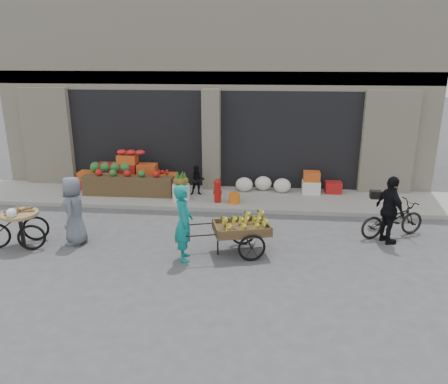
# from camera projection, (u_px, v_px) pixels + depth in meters

# --- Properties ---
(ground) EXTENTS (80.00, 80.00, 0.00)m
(ground) POSITION_uv_depth(u_px,v_px,m) (184.00, 258.00, 9.62)
(ground) COLOR #424244
(ground) RESTS_ON ground
(sidewalk) EXTENTS (18.00, 2.20, 0.12)m
(sidewalk) POSITION_uv_depth(u_px,v_px,m) (208.00, 198.00, 13.49)
(sidewalk) COLOR gray
(sidewalk) RESTS_ON ground
(building) EXTENTS (14.00, 6.45, 7.00)m
(building) POSITION_uv_depth(u_px,v_px,m) (221.00, 80.00, 16.22)
(building) COLOR beige
(building) RESTS_ON ground
(fruit_display) EXTENTS (3.10, 1.12, 1.24)m
(fruit_display) POSITION_uv_depth(u_px,v_px,m) (132.00, 174.00, 13.80)
(fruit_display) COLOR #AA1718
(fruit_display) RESTS_ON sidewalk
(pineapple_bin) EXTENTS (0.52, 0.52, 0.50)m
(pineapple_bin) POSITION_uv_depth(u_px,v_px,m) (181.00, 192.00, 12.99)
(pineapple_bin) COLOR silver
(pineapple_bin) RESTS_ON sidewalk
(fire_hydrant) EXTENTS (0.22, 0.22, 0.71)m
(fire_hydrant) POSITION_uv_depth(u_px,v_px,m) (218.00, 190.00, 12.80)
(fire_hydrant) COLOR #A5140F
(fire_hydrant) RESTS_ON sidewalk
(orange_bucket) EXTENTS (0.32, 0.32, 0.30)m
(orange_bucket) POSITION_uv_depth(u_px,v_px,m) (234.00, 198.00, 12.78)
(orange_bucket) COLOR orange
(orange_bucket) RESTS_ON sidewalk
(right_bay_goods) EXTENTS (3.35, 0.60, 0.70)m
(right_bay_goods) POSITION_uv_depth(u_px,v_px,m) (293.00, 184.00, 13.71)
(right_bay_goods) COLOR silver
(right_bay_goods) RESTS_ON sidewalk
(seated_person) EXTENTS (0.51, 0.43, 0.93)m
(seated_person) POSITION_uv_depth(u_px,v_px,m) (197.00, 180.00, 13.46)
(seated_person) COLOR black
(seated_person) RESTS_ON sidewalk
(banana_cart) EXTENTS (2.22, 1.34, 0.87)m
(banana_cart) POSITION_uv_depth(u_px,v_px,m) (240.00, 227.00, 9.69)
(banana_cart) COLOR brown
(banana_cart) RESTS_ON ground
(vendor_woman) EXTENTS (0.54, 0.70, 1.70)m
(vendor_woman) POSITION_uv_depth(u_px,v_px,m) (184.00, 223.00, 9.34)
(vendor_woman) COLOR #107B79
(vendor_woman) RESTS_ON ground
(tricycle_cart) EXTENTS (1.45, 1.07, 0.95)m
(tricycle_cart) POSITION_uv_depth(u_px,v_px,m) (20.00, 224.00, 10.07)
(tricycle_cart) COLOR #9E7F51
(tricycle_cart) RESTS_ON ground
(vendor_grey) EXTENTS (0.62, 0.86, 1.63)m
(vendor_grey) POSITION_uv_depth(u_px,v_px,m) (74.00, 211.00, 10.18)
(vendor_grey) COLOR slate
(vendor_grey) RESTS_ON ground
(bicycle) EXTENTS (1.81, 1.19, 0.90)m
(bicycle) POSITION_uv_depth(u_px,v_px,m) (392.00, 219.00, 10.66)
(bicycle) COLOR black
(bicycle) RESTS_ON ground
(cyclist) EXTENTS (0.73, 1.04, 1.63)m
(cyclist) POSITION_uv_depth(u_px,v_px,m) (390.00, 210.00, 10.19)
(cyclist) COLOR black
(cyclist) RESTS_ON ground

